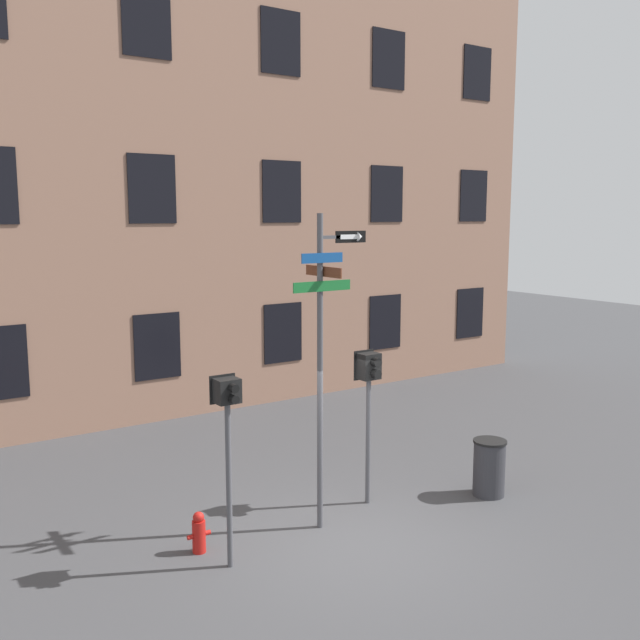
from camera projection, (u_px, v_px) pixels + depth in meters
ground_plane at (357, 545)px, 10.54m from camera, size 60.00×60.00×0.00m
building_facade at (144, 108)px, 16.09m from camera, size 24.00×0.63×14.48m
street_sign_pole at (324, 345)px, 10.76m from camera, size 1.34×0.91×4.87m
pedestrian_signal_left at (228, 420)px, 9.60m from camera, size 0.38×0.40×2.70m
pedestrian_signal_right at (369, 383)px, 11.80m from camera, size 0.40×0.40×2.62m
fire_hydrant at (199, 533)px, 10.28m from camera, size 0.35×0.19×0.61m
trash_bin at (489, 468)px, 12.37m from camera, size 0.58×0.58×0.99m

